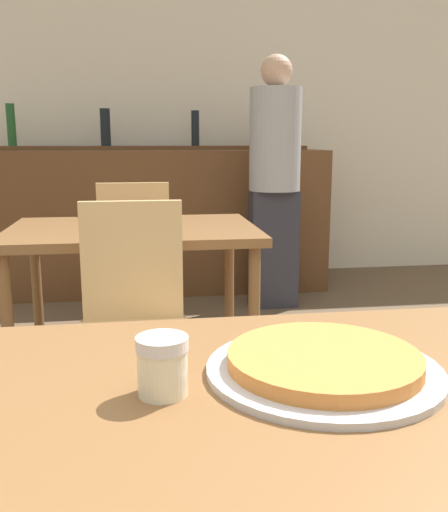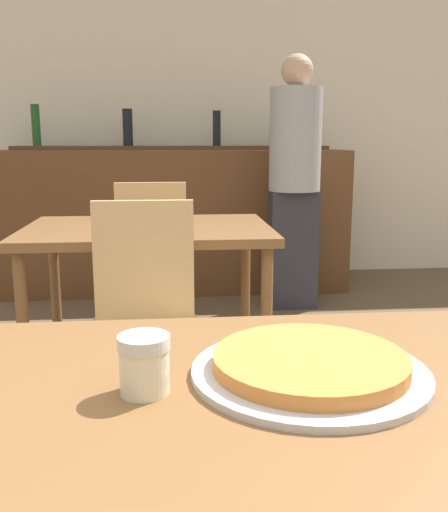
{
  "view_description": "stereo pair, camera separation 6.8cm",
  "coord_description": "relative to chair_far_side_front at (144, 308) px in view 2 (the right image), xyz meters",
  "views": [
    {
      "loc": [
        -0.1,
        -0.74,
        1.13
      ],
      "look_at": [
        0.09,
        0.55,
        0.87
      ],
      "focal_mm": 40.0,
      "sensor_mm": 36.0,
      "label": 1
    },
    {
      "loc": [
        -0.03,
        -0.75,
        1.13
      ],
      "look_at": [
        0.09,
        0.55,
        0.87
      ],
      "focal_mm": 40.0,
      "sensor_mm": 36.0,
      "label": 2
    }
  ],
  "objects": [
    {
      "name": "cheese_shaker",
      "position": [
        0.06,
        -1.25,
        0.29
      ],
      "size": [
        0.08,
        0.08,
        0.09
      ],
      "color": "beige",
      "rests_on": "dining_table_near"
    },
    {
      "name": "dining_table_near",
      "position": [
        0.14,
        -1.3,
        0.16
      ],
      "size": [
        1.16,
        0.79,
        0.77
      ],
      "color": "brown",
      "rests_on": "ground_plane"
    },
    {
      "name": "pizza_tray",
      "position": [
        0.32,
        -1.22,
        0.26
      ],
      "size": [
        0.38,
        0.38,
        0.04
      ],
      "color": "#B7B7BC",
      "rests_on": "dining_table_near"
    },
    {
      "name": "bar_counter",
      "position": [
        0.14,
        2.29,
        0.01
      ],
      "size": [
        2.6,
        0.56,
        1.06
      ],
      "color": "brown",
      "rests_on": "ground_plane"
    },
    {
      "name": "wall_back",
      "position": [
        0.14,
        2.79,
        0.88
      ],
      "size": [
        8.0,
        0.05,
        2.8
      ],
      "color": "silver",
      "rests_on": "ground_plane"
    },
    {
      "name": "person_standing",
      "position": [
        0.93,
        1.71,
        0.39
      ],
      "size": [
        0.34,
        0.34,
        1.68
      ],
      "color": "#2D2D38",
      "rests_on": "ground_plane"
    },
    {
      "name": "dining_table_far",
      "position": [
        0.0,
        0.56,
        0.14
      ],
      "size": [
        1.12,
        0.79,
        0.75
      ],
      "color": "brown",
      "rests_on": "ground_plane"
    },
    {
      "name": "chair_far_side_front",
      "position": [
        0.0,
        0.0,
        0.0
      ],
      "size": [
        0.4,
        0.4,
        0.91
      ],
      "color": "tan",
      "rests_on": "ground_plane"
    },
    {
      "name": "chair_far_side_back",
      "position": [
        0.0,
        1.12,
        0.0
      ],
      "size": [
        0.4,
        0.4,
        0.91
      ],
      "rotation": [
        0.0,
        0.0,
        3.14
      ],
      "color": "tan",
      "rests_on": "ground_plane"
    },
    {
      "name": "bar_back_shelf",
      "position": [
        0.12,
        2.43,
        0.59
      ],
      "size": [
        2.39,
        0.24,
        0.33
      ],
      "color": "brown",
      "rests_on": "bar_counter"
    }
  ]
}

